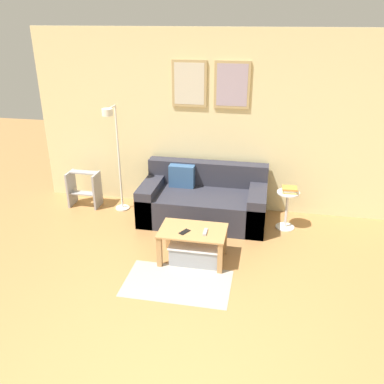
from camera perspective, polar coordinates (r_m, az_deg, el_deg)
The scene contains 11 objects.
wall_back at distance 5.82m, azimuth 4.76°, elevation 9.59°, with size 5.60×0.09×2.55m.
area_rug at distance 4.55m, azimuth -2.05°, elevation -12.65°, with size 1.16×0.69×0.01m, color #A39989.
couch at distance 5.74m, azimuth 1.63°, elevation -1.30°, with size 1.73×0.90×0.75m.
coffee_table at distance 4.77m, azimuth 0.12°, elevation -6.26°, with size 0.78×0.49×0.40m.
storage_bin at distance 4.85m, azimuth 0.46°, elevation -8.42°, with size 0.59×0.36×0.24m.
floor_lamp at distance 5.76m, azimuth -10.81°, elevation 5.96°, with size 0.21×0.46×1.57m.
side_table at distance 5.62m, azimuth 13.18°, elevation -2.02°, with size 0.30×0.30×0.53m.
book_stack at distance 5.50m, azimuth 13.54°, elevation 0.31°, with size 0.20×0.18×0.07m.
remote_control at distance 4.68m, azimuth 1.87°, elevation -5.61°, with size 0.04×0.15×0.02m, color #99999E.
cell_phone at distance 4.68m, azimuth -1.05°, elevation -5.62°, with size 0.07×0.14×0.01m, color black.
step_stool at distance 6.34m, azimuth -14.90°, elevation 0.53°, with size 0.45×0.28×0.53m.
Camera 1 is at (0.60, -2.12, 2.70)m, focal length 38.00 mm.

